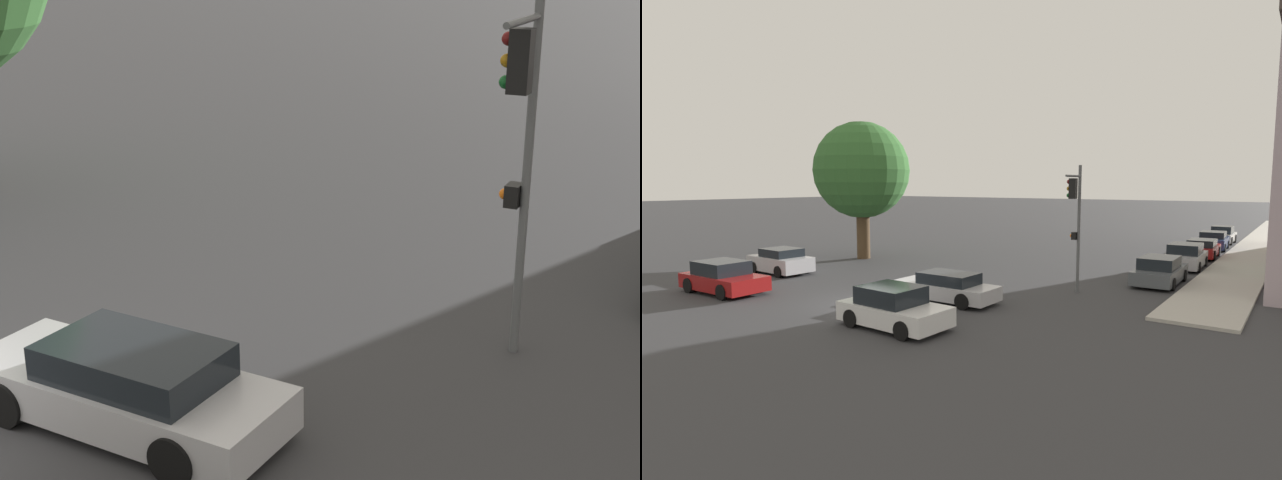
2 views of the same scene
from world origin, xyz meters
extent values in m
plane|color=#333335|center=(0.00, 0.00, 0.00)|extent=(300.00, 300.00, 0.00)
cube|color=#ADA89E|center=(11.87, 33.90, 0.07)|extent=(3.09, 60.00, 0.13)
cylinder|color=#4C3823|center=(-9.59, 8.98, 1.77)|extent=(0.87, 0.87, 3.55)
sphere|color=#33662D|center=(-9.59, 8.98, 5.94)|extent=(6.38, 6.38, 6.38)
cylinder|color=#515456|center=(6.43, 7.02, 2.93)|extent=(0.14, 0.14, 5.85)
cylinder|color=#515456|center=(6.46, 6.17, 5.35)|extent=(0.16, 1.69, 0.10)
cube|color=black|center=(6.46, 6.17, 4.80)|extent=(0.31, 0.31, 0.90)
sphere|color=#590F0F|center=(6.27, 6.17, 5.10)|extent=(0.20, 0.20, 0.20)
sphere|color=#99660F|center=(6.27, 6.17, 4.80)|extent=(0.20, 0.20, 0.20)
sphere|color=#0F511E|center=(6.27, 6.17, 4.50)|extent=(0.20, 0.20, 0.20)
cube|color=black|center=(6.25, 7.01, 2.63)|extent=(0.23, 0.36, 0.35)
sphere|color=orange|center=(6.11, 7.00, 2.63)|extent=(0.18, 0.18, 0.18)
cube|color=silver|center=(3.39, -2.08, 0.51)|extent=(4.05, 2.07, 0.67)
cube|color=black|center=(3.24, -2.07, 1.15)|extent=(2.13, 1.76, 0.62)
cylinder|color=black|center=(4.66, -1.23, 0.32)|extent=(0.65, 0.25, 0.65)
cylinder|color=black|center=(4.59, -3.02, 0.32)|extent=(0.65, 0.25, 0.65)
cylinder|color=black|center=(2.20, -1.13, 0.32)|extent=(0.65, 0.25, 0.65)
cylinder|color=black|center=(2.13, -2.93, 0.32)|extent=(0.65, 0.25, 0.65)
cube|color=maroon|center=(-6.93, -2.38, 0.53)|extent=(4.36, 2.06, 0.67)
cube|color=black|center=(-7.10, -2.39, 1.17)|extent=(2.28, 1.77, 0.61)
cylinder|color=black|center=(-5.62, -1.43, 0.35)|extent=(0.70, 0.24, 0.70)
cylinder|color=black|center=(-5.57, -3.27, 0.35)|extent=(0.70, 0.24, 0.70)
cylinder|color=black|center=(-8.29, -1.50, 0.35)|extent=(0.70, 0.24, 0.70)
cylinder|color=black|center=(-8.24, -3.33, 0.35)|extent=(0.70, 0.24, 0.70)
cube|color=#B7B7BC|center=(2.46, 2.13, 0.48)|extent=(4.68, 1.74, 0.60)
cube|color=black|center=(2.64, 2.13, 1.02)|extent=(2.43, 1.53, 0.48)
cylinder|color=black|center=(1.01, 1.32, 0.33)|extent=(0.67, 0.22, 0.67)
cylinder|color=black|center=(1.01, 2.93, 0.33)|extent=(0.67, 0.22, 0.67)
cylinder|color=black|center=(3.91, 1.32, 0.33)|extent=(0.67, 0.22, 0.67)
cylinder|color=black|center=(3.90, 2.94, 0.33)|extent=(0.67, 0.22, 0.67)
cube|color=#B7B7BC|center=(-9.26, 2.25, 0.57)|extent=(3.93, 2.04, 0.79)
cube|color=black|center=(-9.10, 2.24, 1.20)|extent=(2.07, 1.73, 0.45)
cylinder|color=black|center=(-10.49, 1.42, 0.32)|extent=(0.65, 0.25, 0.65)
cylinder|color=black|center=(-10.41, 3.18, 0.32)|extent=(0.65, 0.25, 0.65)
cylinder|color=black|center=(-8.10, 1.32, 0.32)|extent=(0.65, 0.25, 0.65)
cylinder|color=black|center=(-8.03, 3.09, 0.32)|extent=(0.65, 0.25, 0.65)
cube|color=#4C5156|center=(9.05, 11.32, 0.50)|extent=(1.96, 4.48, 0.66)
cube|color=black|center=(9.06, 11.14, 1.11)|extent=(1.70, 2.34, 0.57)
cylinder|color=black|center=(8.14, 12.68, 0.31)|extent=(0.23, 0.61, 0.61)
cylinder|color=black|center=(9.92, 12.71, 0.31)|extent=(0.23, 0.61, 0.61)
cylinder|color=black|center=(8.19, 9.92, 0.31)|extent=(0.23, 0.61, 0.61)
cylinder|color=black|center=(9.97, 9.95, 0.31)|extent=(0.23, 0.61, 0.61)
cube|color=#B7B7BC|center=(9.12, 17.25, 0.53)|extent=(2.06, 4.42, 0.71)
cube|color=black|center=(9.12, 17.07, 1.19)|extent=(1.77, 2.32, 0.60)
cylinder|color=black|center=(8.16, 18.57, 0.31)|extent=(0.24, 0.63, 0.62)
cylinder|color=black|center=(9.98, 18.63, 0.31)|extent=(0.24, 0.63, 0.62)
cylinder|color=black|center=(8.25, 15.87, 0.31)|extent=(0.24, 0.63, 0.62)
cylinder|color=black|center=(10.07, 15.93, 0.31)|extent=(0.24, 0.63, 0.62)
cube|color=maroon|center=(9.17, 22.48, 0.50)|extent=(1.97, 4.40, 0.62)
cube|color=black|center=(9.18, 22.31, 1.04)|extent=(1.69, 2.30, 0.46)
cylinder|color=black|center=(8.27, 23.81, 0.35)|extent=(0.24, 0.70, 0.69)
cylinder|color=black|center=(10.01, 23.85, 0.35)|extent=(0.24, 0.70, 0.69)
cylinder|color=black|center=(8.34, 21.11, 0.35)|extent=(0.24, 0.70, 0.69)
cylinder|color=black|center=(10.08, 21.16, 0.35)|extent=(0.24, 0.70, 0.69)
cube|color=navy|center=(9.08, 27.77, 0.53)|extent=(2.06, 4.19, 0.74)
cube|color=black|center=(9.08, 27.61, 1.15)|extent=(1.76, 2.21, 0.50)
cylinder|color=black|center=(8.13, 29.02, 0.30)|extent=(0.24, 0.61, 0.60)
cylinder|color=black|center=(9.93, 29.09, 0.30)|extent=(0.24, 0.61, 0.60)
cylinder|color=black|center=(8.23, 26.46, 0.30)|extent=(0.24, 0.61, 0.60)
cylinder|color=black|center=(10.02, 26.53, 0.30)|extent=(0.24, 0.61, 0.60)
cube|color=silver|center=(9.09, 32.71, 0.52)|extent=(1.74, 3.88, 0.67)
cube|color=black|center=(9.09, 32.55, 1.17)|extent=(1.52, 2.02, 0.63)
cylinder|color=black|center=(8.30, 33.91, 0.34)|extent=(0.23, 0.68, 0.68)
cylinder|color=black|center=(9.91, 33.90, 0.34)|extent=(0.23, 0.68, 0.68)
cylinder|color=black|center=(8.28, 31.52, 0.34)|extent=(0.23, 0.68, 0.68)
cylinder|color=black|center=(9.88, 31.50, 0.34)|extent=(0.23, 0.68, 0.68)
camera|label=1|loc=(10.11, -6.08, 6.46)|focal=50.00mm
camera|label=2|loc=(15.05, -14.67, 4.98)|focal=28.00mm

